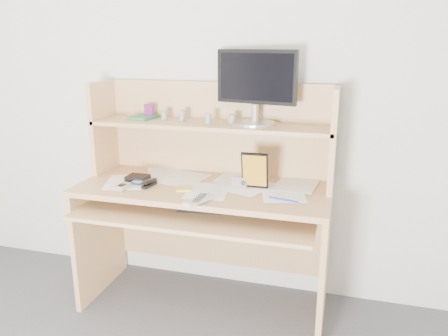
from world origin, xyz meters
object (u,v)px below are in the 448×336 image
(game_case, at_px, (255,170))
(desk, at_px, (208,191))
(keyboard, at_px, (220,207))
(monitor, at_px, (256,85))
(tv_remote, at_px, (200,200))

(game_case, bearing_deg, desk, 167.39)
(keyboard, bearing_deg, monitor, 56.60)
(tv_remote, bearing_deg, monitor, 92.13)
(keyboard, height_order, monitor, monitor)
(desk, bearing_deg, keyboard, -52.39)
(desk, distance_m, game_case, 0.34)
(keyboard, bearing_deg, desk, 121.43)
(desk, relative_size, tv_remote, 7.56)
(desk, xyz_separation_m, tv_remote, (0.07, -0.34, 0.07))
(keyboard, distance_m, monitor, 0.70)
(keyboard, relative_size, game_case, 2.26)
(game_case, relative_size, monitor, 0.44)
(desk, xyz_separation_m, game_case, (0.29, -0.06, 0.16))
(tv_remote, height_order, game_case, game_case)
(keyboard, xyz_separation_m, tv_remote, (-0.05, -0.19, 0.10))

